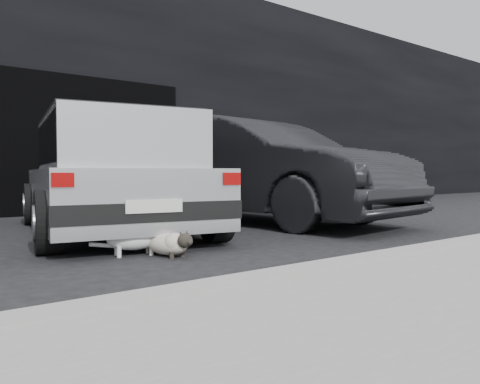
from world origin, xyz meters
TOP-DOWN VIEW (x-y plane):
  - ground at (0.00, 0.00)m, footprint 80.00×80.00m
  - building_facade at (1.00, 6.00)m, footprint 34.00×4.00m
  - garage_opening at (1.00, 3.99)m, footprint 4.00×0.10m
  - curb at (1.00, -2.60)m, footprint 18.00×0.25m
  - silver_hatchback at (0.33, 0.84)m, footprint 2.56×4.28m
  - second_car at (2.76, 0.88)m, footprint 2.34×5.14m
  - cat_siamese at (0.10, -1.09)m, footprint 0.35×0.75m
  - cat_white at (-0.10, -0.84)m, footprint 0.75×0.35m

SIDE VIEW (x-z plane):
  - ground at x=0.00m, z-range 0.00..0.00m
  - curb at x=1.00m, z-range 0.00..0.12m
  - cat_siamese at x=0.10m, z-range -0.01..0.25m
  - cat_white at x=-0.10m, z-range -0.01..0.35m
  - silver_hatchback at x=0.33m, z-range 0.07..1.55m
  - second_car at x=2.76m, z-range 0.00..1.64m
  - garage_opening at x=1.00m, z-range 0.00..2.60m
  - building_facade at x=1.00m, z-range 0.00..5.00m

